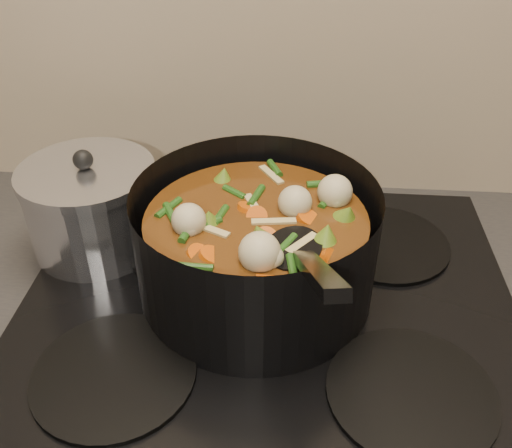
{
  "coord_description": "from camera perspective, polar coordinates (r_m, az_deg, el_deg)",
  "views": [
    {
      "loc": [
        0.03,
        1.4,
        1.43
      ],
      "look_at": [
        -0.02,
        1.95,
        1.03
      ],
      "focal_mm": 40.0,
      "sensor_mm": 36.0,
      "label": 1
    }
  ],
  "objects": [
    {
      "name": "stovetop",
      "position": [
        0.73,
        1.17,
        -8.26
      ],
      "size": [
        0.62,
        0.54,
        0.03
      ],
      "color": "black",
      "rests_on": "counter"
    },
    {
      "name": "stockpot",
      "position": [
        0.7,
        0.03,
        -2.31
      ],
      "size": [
        0.31,
        0.4,
        0.22
      ],
      "rotation": [
        0.0,
        0.0,
        -0.05
      ],
      "color": "black",
      "rests_on": "stovetop"
    },
    {
      "name": "saucepan",
      "position": [
        0.81,
        -16.05,
        1.66
      ],
      "size": [
        0.18,
        0.18,
        0.15
      ],
      "rotation": [
        0.0,
        0.0,
        0.25
      ],
      "color": "silver",
      "rests_on": "stovetop"
    }
  ]
}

